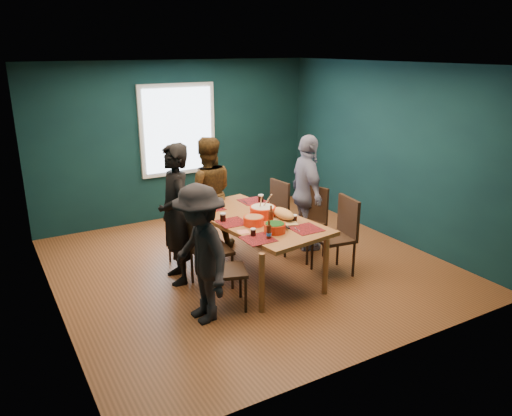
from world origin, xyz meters
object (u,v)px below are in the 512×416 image
(dining_table, at_px, (255,223))
(person_near_left, at_px, (200,254))
(chair_right_near, at_px, (340,230))
(person_right, at_px, (307,193))
(chair_right_mid, at_px, (309,216))
(person_back, at_px, (207,193))
(person_far_left, at_px, (176,215))
(chair_left_mid, at_px, (204,244))
(bowl_dumpling, at_px, (263,211))
(chair_left_far, at_px, (181,230))
(bowl_salad, at_px, (254,220))
(chair_right_far, at_px, (274,208))
(cutting_board, at_px, (283,215))
(bowl_herbs, at_px, (275,227))
(chair_left_near, at_px, (219,264))

(dining_table, height_order, person_near_left, person_near_left)
(chair_right_near, relative_size, person_right, 0.60)
(chair_right_mid, height_order, person_near_left, person_near_left)
(chair_right_near, distance_m, person_back, 2.06)
(dining_table, relative_size, person_right, 1.26)
(person_far_left, bearing_deg, chair_left_mid, 35.37)
(bowl_dumpling, bearing_deg, chair_left_far, 138.02)
(dining_table, xyz_separation_m, chair_right_mid, (0.97, 0.14, -0.11))
(chair_right_mid, xyz_separation_m, bowl_salad, (-1.11, -0.35, 0.24))
(chair_left_far, xyz_separation_m, chair_right_far, (1.53, 0.03, 0.06))
(chair_right_far, bearing_deg, person_near_left, -146.96)
(person_right, relative_size, person_near_left, 1.10)
(person_right, bearing_deg, person_back, 73.44)
(person_back, xyz_separation_m, cutting_board, (0.43, -1.41, 0.01))
(chair_right_mid, bearing_deg, chair_right_far, 87.68)
(bowl_herbs, bearing_deg, cutting_board, 45.01)
(person_far_left, relative_size, cutting_board, 2.59)
(chair_right_near, relative_size, bowl_herbs, 3.94)
(chair_left_mid, distance_m, cutting_board, 1.09)
(chair_right_far, relative_size, bowl_herbs, 3.70)
(chair_right_near, bearing_deg, person_right, 90.97)
(chair_left_mid, height_order, cutting_board, chair_left_mid)
(dining_table, xyz_separation_m, chair_right_near, (0.99, -0.53, -0.10))
(chair_left_mid, xyz_separation_m, cutting_board, (1.04, -0.18, 0.26))
(chair_right_near, bearing_deg, person_far_left, 164.18)
(person_back, bearing_deg, cutting_board, 126.23)
(person_back, height_order, bowl_dumpling, person_back)
(chair_right_near, xyz_separation_m, person_right, (0.11, 0.92, 0.26))
(chair_right_far, distance_m, bowl_herbs, 1.63)
(dining_table, xyz_separation_m, chair_left_near, (-0.81, -0.61, -0.16))
(person_near_left, distance_m, bowl_salad, 1.10)
(person_back, bearing_deg, bowl_dumpling, 121.96)
(dining_table, bearing_deg, person_near_left, -154.46)
(chair_left_mid, xyz_separation_m, bowl_salad, (0.62, -0.15, 0.25))
(person_far_left, bearing_deg, chair_right_far, 111.47)
(chair_right_far, xyz_separation_m, chair_right_mid, (0.18, -0.66, 0.03))
(chair_right_near, xyz_separation_m, person_back, (-1.14, 1.71, 0.24))
(person_near_left, bearing_deg, chair_left_mid, 150.52)
(chair_right_mid, relative_size, person_near_left, 0.65)
(person_near_left, relative_size, bowl_dumpling, 4.54)
(person_right, relative_size, bowl_herbs, 6.55)
(chair_left_mid, bearing_deg, bowl_herbs, -32.78)
(person_near_left, bearing_deg, chair_right_mid, 110.13)
(chair_left_near, bearing_deg, chair_left_far, 105.41)
(dining_table, height_order, cutting_board, cutting_board)
(chair_right_mid, bearing_deg, bowl_herbs, -163.22)
(bowl_salad, bearing_deg, person_back, 90.33)
(person_near_left, relative_size, bowl_herbs, 5.94)
(bowl_dumpling, bearing_deg, chair_left_mid, -176.14)
(person_far_left, bearing_deg, person_near_left, -0.98)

